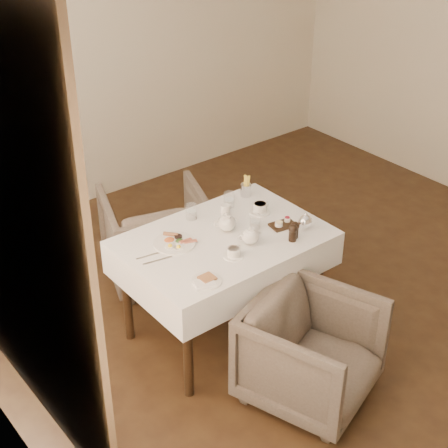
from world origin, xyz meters
name	(u,v)px	position (x,y,z in m)	size (l,w,h in m)	color
table	(224,252)	(-0.76, 0.27, 0.64)	(1.28, 0.88, 0.75)	black
armchair_near	(311,352)	(-0.73, -0.53, 0.33)	(0.70, 0.72, 0.65)	#4A3F36
armchair_far	(156,235)	(-0.73, 1.11, 0.35)	(0.74, 0.76, 0.69)	#4A3F36
breakfast_plate	(174,242)	(-1.04, 0.40, 0.76)	(0.27, 0.27, 0.03)	white
side_plate	(206,281)	(-1.14, -0.06, 0.76)	(0.19, 0.17, 0.02)	white
teapot_centre	(227,222)	(-0.69, 0.32, 0.82)	(0.16, 0.13, 0.13)	white
teapot_front	(250,235)	(-0.68, 0.10, 0.82)	(0.15, 0.12, 0.12)	white
creamer	(225,210)	(-0.57, 0.48, 0.79)	(0.06, 0.06, 0.07)	white
teacup_near	(234,253)	(-0.85, 0.05, 0.78)	(0.13, 0.13, 0.06)	white
teacup_far	(260,208)	(-0.37, 0.36, 0.79)	(0.14, 0.14, 0.07)	white
glass_left	(191,212)	(-0.78, 0.58, 0.81)	(0.07, 0.07, 0.10)	silver
glass_mid	(255,222)	(-0.53, 0.22, 0.80)	(0.07, 0.07, 0.10)	silver
glass_right	(229,200)	(-0.48, 0.55, 0.81)	(0.07, 0.07, 0.10)	silver
condiment_board	(283,224)	(-0.37, 0.13, 0.77)	(0.18, 0.14, 0.04)	black
pepper_mill_left	(293,233)	(-0.45, -0.04, 0.81)	(0.06, 0.06, 0.12)	black
pepper_mill_right	(295,230)	(-0.41, -0.02, 0.81)	(0.06, 0.06, 0.11)	black
silver_pot	(305,221)	(-0.28, 0.02, 0.81)	(0.11, 0.09, 0.12)	white
fries_cup	(246,187)	(-0.29, 0.60, 0.82)	(0.07, 0.07, 0.16)	silver
cutlery_fork	(150,255)	(-1.24, 0.38, 0.76)	(0.01, 0.18, 0.00)	silver
cutlery_knife	(158,261)	(-1.23, 0.30, 0.76)	(0.02, 0.19, 0.00)	silver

